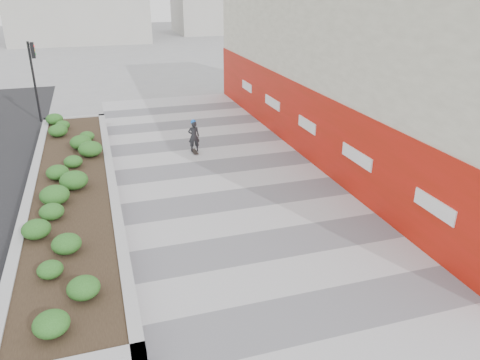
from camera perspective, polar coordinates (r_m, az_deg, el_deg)
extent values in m
plane|color=gray|center=(12.33, 6.84, -11.93)|extent=(160.00, 160.00, 0.00)
cube|color=#A8A8AD|center=(14.69, 2.10, -5.53)|extent=(8.00, 36.00, 0.01)
cube|color=#BDB7A1|center=(21.60, 14.99, 14.32)|extent=(6.00, 24.00, 8.00)
cube|color=red|center=(20.72, 7.19, 7.47)|extent=(0.12, 24.00, 3.00)
cube|color=#9E9EA0|center=(25.89, -19.45, 6.70)|extent=(3.00, 0.30, 0.55)
cube|color=#9E9EA0|center=(17.66, -24.06, -1.53)|extent=(0.30, 18.00, 0.55)
cube|color=#9E9EA0|center=(17.49, -15.33, -0.50)|extent=(0.30, 18.00, 0.55)
cube|color=#2D2116|center=(17.53, -19.70, -1.10)|extent=(2.40, 17.40, 0.50)
cylinder|color=black|center=(27.23, -23.76, 10.81)|extent=(0.12, 0.12, 4.20)
cube|color=black|center=(26.96, -23.95, 14.26)|extent=(0.18, 0.28, 0.80)
cylinder|color=#595654|center=(14.84, 3.93, -5.25)|extent=(0.44, 0.44, 0.01)
cube|color=black|center=(20.85, -5.57, 3.50)|extent=(0.21, 0.72, 0.02)
imported|color=#232327|center=(20.63, -5.65, 5.33)|extent=(0.52, 0.36, 1.38)
sphere|color=blue|center=(20.44, -5.72, 7.06)|extent=(0.23, 0.23, 0.23)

